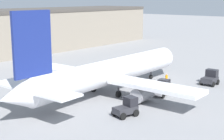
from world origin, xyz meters
name	(u,v)px	position (x,y,z in m)	size (l,w,h in m)	color
ground_plane	(112,92)	(0.00, 0.00, 0.00)	(400.00, 400.00, 0.00)	gray
airplane	(107,72)	(-1.03, -0.02, 3.06)	(35.27, 28.29, 11.88)	white
ground_crew_worker	(166,79)	(8.73, -3.69, 0.92)	(0.38, 0.38, 1.73)	#1E2338
baggage_tug	(127,107)	(-6.54, -7.58, 0.99)	(3.02, 2.39, 2.17)	#2D2D33
belt_loader_truck	(162,88)	(3.14, -6.26, 1.00)	(3.06, 2.10, 2.13)	#B2B2B7
pushback_tug	(210,78)	(13.03, -8.90, 1.06)	(2.75, 2.26, 2.30)	#2D2D33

